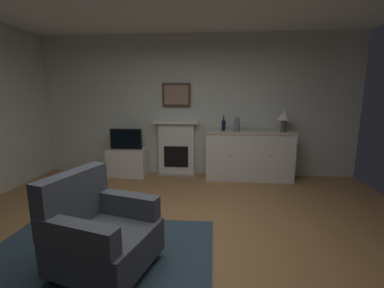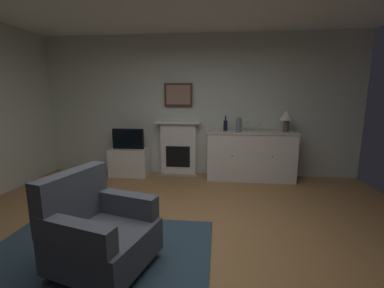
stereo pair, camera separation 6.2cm
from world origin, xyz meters
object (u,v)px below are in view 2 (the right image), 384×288
at_px(table_lamp, 287,117).
at_px(wine_glass_right, 260,126).
at_px(framed_picture, 178,95).
at_px(wine_glass_left, 247,125).
at_px(sideboard_cabinet, 251,156).
at_px(tv_set, 128,139).
at_px(armchair, 98,231).
at_px(wine_glass_center, 253,125).
at_px(fireplace_unit, 179,148).
at_px(vase_decorative, 239,124).
at_px(tv_cabinet, 130,162).
at_px(wine_bottle, 225,125).

xyz_separation_m(table_lamp, wine_glass_right, (-0.48, -0.06, -0.16)).
xyz_separation_m(framed_picture, wine_glass_left, (1.33, -0.18, -0.55)).
bearing_deg(sideboard_cabinet, tv_set, -179.80).
relative_size(wine_glass_left, armchair, 0.17).
relative_size(sideboard_cabinet, armchair, 1.68).
bearing_deg(wine_glass_center, armchair, -121.61).
bearing_deg(armchair, wine_glass_center, 58.39).
bearing_deg(wine_glass_center, wine_glass_left, 159.26).
relative_size(fireplace_unit, vase_decorative, 3.91).
bearing_deg(wine_glass_left, armchair, -119.59).
distance_m(tv_cabinet, armchair, 2.91).
bearing_deg(framed_picture, tv_cabinet, -167.99).
distance_m(wine_glass_right, tv_cabinet, 2.64).
height_order(framed_picture, tv_cabinet, framed_picture).
bearing_deg(wine_glass_center, wine_glass_right, -25.71).
bearing_deg(vase_decorative, tv_set, 178.88).
distance_m(wine_glass_center, armchair, 3.37).
xyz_separation_m(wine_bottle, tv_set, (-1.90, -0.05, -0.29)).
xyz_separation_m(wine_bottle, armchair, (-1.21, -2.86, -0.65)).
bearing_deg(table_lamp, wine_glass_center, -179.63).
relative_size(fireplace_unit, wine_glass_center, 6.67).
relative_size(tv_cabinet, tv_set, 1.21).
height_order(table_lamp, tv_cabinet, table_lamp).
bearing_deg(wine_glass_right, sideboard_cabinet, 157.74).
bearing_deg(wine_glass_left, wine_glass_right, -23.27).
bearing_deg(wine_glass_center, framed_picture, 171.08).
relative_size(wine_glass_left, wine_glass_center, 1.00).
height_order(table_lamp, wine_glass_left, table_lamp).
height_order(framed_picture, table_lamp, framed_picture).
bearing_deg(wine_bottle, wine_glass_right, -9.25).
xyz_separation_m(wine_bottle, wine_glass_left, (0.41, -0.01, 0.01)).
relative_size(wine_bottle, wine_glass_center, 1.76).
relative_size(sideboard_cabinet, table_lamp, 4.14).
distance_m(wine_glass_left, wine_glass_right, 0.24).
height_order(vase_decorative, tv_cabinet, vase_decorative).
distance_m(vase_decorative, tv_set, 2.17).
height_order(fireplace_unit, wine_bottle, wine_bottle).
bearing_deg(wine_glass_right, wine_glass_left, 156.73).
distance_m(sideboard_cabinet, table_lamp, 0.97).
bearing_deg(vase_decorative, fireplace_unit, 169.00).
bearing_deg(tv_cabinet, wine_bottle, 0.91).
xyz_separation_m(framed_picture, wine_glass_right, (1.55, -0.28, -0.55)).
xyz_separation_m(table_lamp, wine_glass_left, (-0.70, 0.04, -0.16)).
height_order(sideboard_cabinet, wine_glass_center, wine_glass_center).
height_order(wine_glass_left, tv_cabinet, wine_glass_left).
height_order(framed_picture, armchair, framed_picture).
xyz_separation_m(sideboard_cabinet, table_lamp, (0.62, 0.00, 0.74)).
xyz_separation_m(fireplace_unit, wine_bottle, (0.93, -0.13, 0.49)).
bearing_deg(tv_set, armchair, -76.22).
xyz_separation_m(wine_glass_right, tv_cabinet, (-2.53, 0.07, -0.78)).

